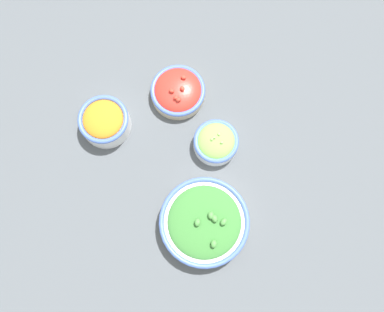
# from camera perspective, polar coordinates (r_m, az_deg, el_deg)

# --- Properties ---
(ground_plane) EXTENTS (3.00, 3.00, 0.00)m
(ground_plane) POSITION_cam_1_polar(r_m,az_deg,el_deg) (1.06, 0.00, -0.35)
(ground_plane) COLOR #4C5156
(bowl_carrots) EXTENTS (0.12, 0.12, 0.07)m
(bowl_carrots) POSITION_cam_1_polar(r_m,az_deg,el_deg) (1.07, -11.61, 4.57)
(bowl_carrots) COLOR white
(bowl_carrots) RESTS_ON ground_plane
(bowl_cherry_tomatoes) EXTENTS (0.14, 0.14, 0.06)m
(bowl_cherry_tomatoes) POSITION_cam_1_polar(r_m,az_deg,el_deg) (1.09, -1.89, 8.61)
(bowl_cherry_tomatoes) COLOR beige
(bowl_cherry_tomatoes) RESTS_ON ground_plane
(bowl_lettuce) EXTENTS (0.11, 0.11, 0.06)m
(bowl_lettuce) POSITION_cam_1_polar(r_m,az_deg,el_deg) (1.05, 3.21, 1.87)
(bowl_lettuce) COLOR silver
(bowl_lettuce) RESTS_ON ground_plane
(bowl_broccoli) EXTENTS (0.21, 0.21, 0.07)m
(bowl_broccoli) POSITION_cam_1_polar(r_m,az_deg,el_deg) (1.01, 1.64, -8.84)
(bowl_broccoli) COLOR silver
(bowl_broccoli) RESTS_ON ground_plane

